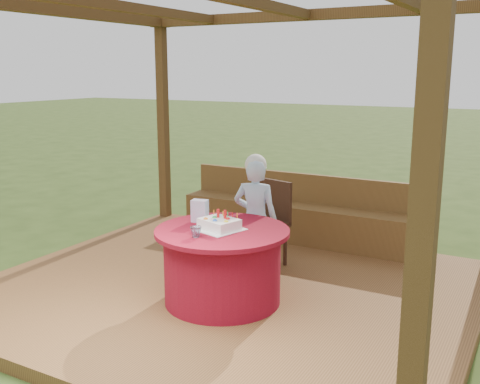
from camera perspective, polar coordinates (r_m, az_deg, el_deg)
name	(u,v)px	position (r m, az deg, el deg)	size (l,w,h in m)	color
ground	(227,297)	(5.54, -1.28, -10.64)	(60.00, 60.00, 0.00)	#2F4617
deck	(227,291)	(5.52, -1.29, -10.07)	(4.50, 4.00, 0.12)	brown
pergola	(226,41)	(5.11, -1.41, 15.07)	(4.50, 4.00, 2.72)	brown
bench	(299,219)	(6.88, 5.98, -2.74)	(3.00, 0.42, 0.80)	brown
table	(222,265)	(5.03, -1.80, -7.42)	(1.19, 1.19, 0.67)	maroon
chair	(266,218)	(5.96, 2.70, -2.65)	(0.55, 0.55, 0.90)	#361E11
elderly_woman	(255,216)	(5.53, 1.57, -2.45)	(0.49, 0.37, 1.25)	#9CC7E7
birthday_cake	(219,224)	(4.90, -2.13, -3.27)	(0.45, 0.45, 0.17)	white
gift_bag	(200,211)	(5.15, -4.11, -1.93)	(0.14, 0.09, 0.21)	pink
drinking_glass	(196,232)	(4.69, -4.51, -4.06)	(0.10, 0.10, 0.09)	white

